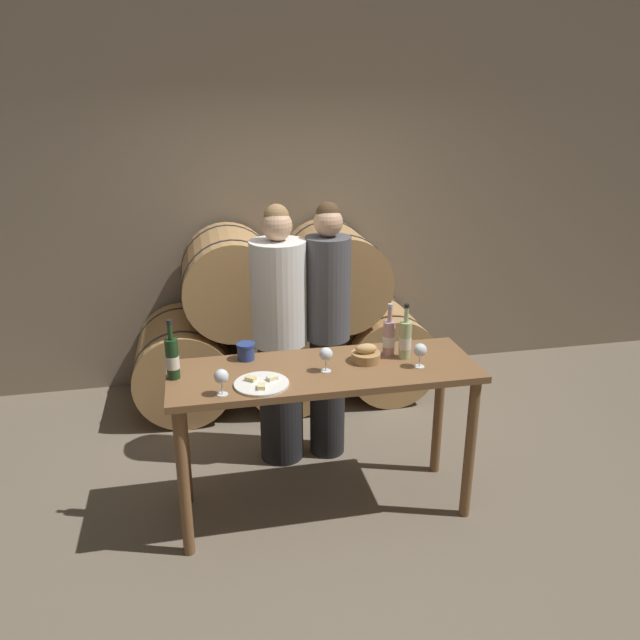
{
  "coord_description": "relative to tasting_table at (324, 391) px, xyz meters",
  "views": [
    {
      "loc": [
        -0.69,
        -3.17,
        2.43
      ],
      "look_at": [
        0.0,
        0.12,
        1.2
      ],
      "focal_mm": 35.0,
      "sensor_mm": 36.0,
      "label": 1
    }
  ],
  "objects": [
    {
      "name": "person_right",
      "position": [
        0.16,
        0.64,
        0.12
      ],
      "size": [
        0.3,
        0.3,
        1.79
      ],
      "color": "#232326",
      "rests_on": "ground_plane"
    },
    {
      "name": "wine_bottle_white",
      "position": [
        0.5,
        0.05,
        0.26
      ],
      "size": [
        0.07,
        0.07,
        0.34
      ],
      "color": "#ADBC7F",
      "rests_on": "tasting_table"
    },
    {
      "name": "tasting_table",
      "position": [
        0.0,
        0.0,
        0.0
      ],
      "size": [
        1.77,
        0.61,
        0.95
      ],
      "color": "brown",
      "rests_on": "ground_plane"
    },
    {
      "name": "barrel_stack",
      "position": [
        0.0,
        1.55,
        -0.16
      ],
      "size": [
        2.42,
        0.85,
        1.44
      ],
      "color": "tan",
      "rests_on": "ground_plane"
    },
    {
      "name": "cheese_plate",
      "position": [
        -0.38,
        -0.14,
        0.15
      ],
      "size": [
        0.3,
        0.3,
        0.04
      ],
      "color": "white",
      "rests_on": "tasting_table"
    },
    {
      "name": "wine_bottle_rose",
      "position": [
        0.42,
        0.11,
        0.25
      ],
      "size": [
        0.07,
        0.07,
        0.32
      ],
      "color": "#BC8E93",
      "rests_on": "tasting_table"
    },
    {
      "name": "person_left",
      "position": [
        -0.17,
        0.64,
        0.1
      ],
      "size": [
        0.36,
        0.36,
        1.78
      ],
      "color": "#232326",
      "rests_on": "ground_plane"
    },
    {
      "name": "bread_basket",
      "position": [
        0.26,
        0.05,
        0.18
      ],
      "size": [
        0.17,
        0.17,
        0.11
      ],
      "color": "#A87F4C",
      "rests_on": "tasting_table"
    },
    {
      "name": "blue_crock",
      "position": [
        -0.42,
        0.22,
        0.2
      ],
      "size": [
        0.11,
        0.11,
        0.1
      ],
      "color": "navy",
      "rests_on": "tasting_table"
    },
    {
      "name": "stone_wall_back",
      "position": [
        0.0,
        2.09,
        0.79
      ],
      "size": [
        10.0,
        0.12,
        3.2
      ],
      "color": "gray",
      "rests_on": "ground_plane"
    },
    {
      "name": "wine_glass_center",
      "position": [
        0.54,
        -0.09,
        0.24
      ],
      "size": [
        0.08,
        0.08,
        0.14
      ],
      "color": "white",
      "rests_on": "tasting_table"
    },
    {
      "name": "wine_glass_far_left",
      "position": [
        -0.59,
        -0.21,
        0.24
      ],
      "size": [
        0.08,
        0.08,
        0.14
      ],
      "color": "white",
      "rests_on": "tasting_table"
    },
    {
      "name": "wine_bottle_red",
      "position": [
        -0.84,
        0.04,
        0.26
      ],
      "size": [
        0.07,
        0.07,
        0.34
      ],
      "color": "#193819",
      "rests_on": "tasting_table"
    },
    {
      "name": "ground_plane",
      "position": [
        0.0,
        0.0,
        -0.81
      ],
      "size": [
        10.0,
        10.0,
        0.0
      ],
      "primitive_type": "plane",
      "color": "#726654"
    },
    {
      "name": "wine_glass_left",
      "position": [
        0.0,
        -0.04,
        0.24
      ],
      "size": [
        0.08,
        0.08,
        0.14
      ],
      "color": "white",
      "rests_on": "tasting_table"
    }
  ]
}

